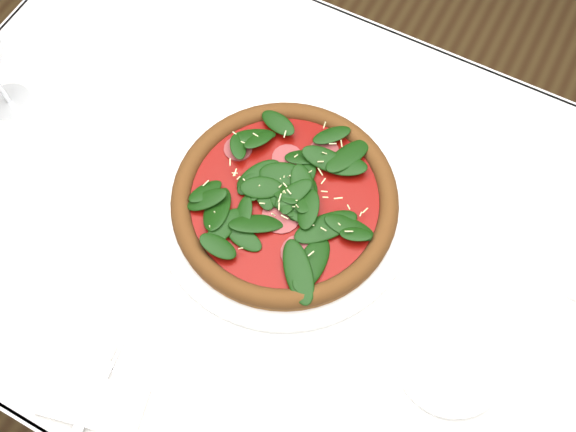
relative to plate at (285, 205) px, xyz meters
The scene contains 7 objects.
ground 0.76m from the plate, 57.42° to the right, with size 6.00×6.00×0.00m, color brown.
dining_table 0.11m from the plate, 57.42° to the right, with size 1.21×0.81×0.75m.
plate is the anchor object (origin of this frame).
pizza 0.02m from the plate, 90.00° to the left, with size 0.36×0.36×0.04m.
napkin 0.37m from the plate, 103.28° to the right, with size 0.14×0.06×0.01m, color white.
fork 0.35m from the plate, 104.78° to the right, with size 0.04×0.14×0.00m.
saucer_near 0.32m from the plate, 18.43° to the right, with size 0.15×0.15×0.01m.
Camera 1 is at (0.18, -0.33, 1.60)m, focal length 40.00 mm.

